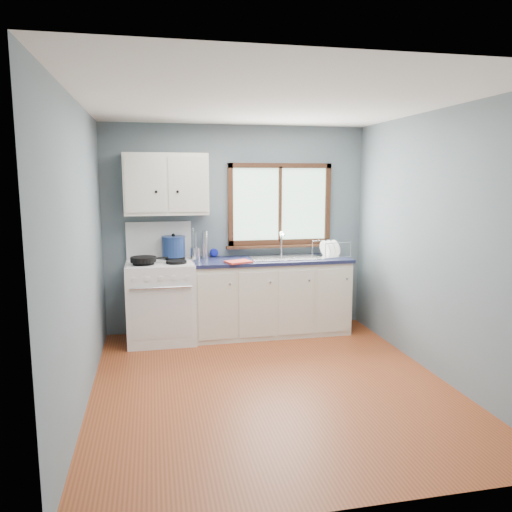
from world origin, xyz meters
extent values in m
cube|color=#9B4622|center=(0.00, 0.00, -0.01)|extent=(3.20, 3.60, 0.02)
cube|color=white|center=(0.00, 0.00, 2.51)|extent=(3.20, 3.60, 0.02)
cube|color=slate|center=(0.00, 1.81, 1.25)|extent=(3.20, 0.02, 2.50)
cube|color=slate|center=(0.00, -1.81, 1.25)|extent=(3.20, 0.02, 2.50)
cube|color=slate|center=(-1.61, 0.00, 1.25)|extent=(0.02, 3.60, 2.50)
cube|color=slate|center=(1.61, 0.00, 1.25)|extent=(0.02, 3.60, 2.50)
cube|color=white|center=(-0.95, 1.47, 0.46)|extent=(0.76, 0.65, 0.92)
cube|color=white|center=(-0.95, 1.77, 1.14)|extent=(0.76, 0.05, 0.44)
cube|color=silver|center=(-0.95, 1.47, 0.93)|extent=(0.72, 0.59, 0.01)
cylinder|color=black|center=(-1.13, 1.32, 0.95)|extent=(0.23, 0.23, 0.03)
cylinder|color=black|center=(-0.77, 1.32, 0.95)|extent=(0.23, 0.23, 0.03)
cylinder|color=black|center=(-1.13, 1.61, 0.95)|extent=(0.23, 0.23, 0.03)
cylinder|color=black|center=(-0.77, 1.61, 0.95)|extent=(0.23, 0.23, 0.03)
cylinder|color=silver|center=(-0.95, 1.12, 0.70)|extent=(0.66, 0.02, 0.02)
cube|color=silver|center=(-0.95, 1.14, 0.40)|extent=(0.66, 0.01, 0.55)
cube|color=silver|center=(0.36, 1.49, 0.44)|extent=(1.85, 0.60, 0.88)
cube|color=black|center=(0.36, 1.51, 0.04)|extent=(1.85, 0.54, 0.08)
cube|color=#141834|center=(0.36, 1.49, 0.90)|extent=(1.89, 0.64, 0.04)
cube|color=silver|center=(0.54, 1.49, 0.92)|extent=(0.84, 0.46, 0.01)
cube|color=silver|center=(0.34, 1.49, 0.85)|extent=(0.36, 0.40, 0.14)
cube|color=silver|center=(0.74, 1.49, 0.85)|extent=(0.36, 0.40, 0.14)
cylinder|color=silver|center=(0.54, 1.69, 1.06)|extent=(0.02, 0.02, 0.28)
cylinder|color=silver|center=(0.54, 1.62, 1.19)|extent=(0.02, 0.16, 0.02)
sphere|color=silver|center=(0.54, 1.69, 1.20)|extent=(0.04, 0.04, 0.04)
cube|color=#9EC6A8|center=(0.54, 1.79, 1.55)|extent=(1.22, 0.01, 0.92)
cube|color=#432515|center=(0.54, 1.77, 2.02)|extent=(1.30, 0.05, 0.06)
cube|color=#432515|center=(0.54, 1.77, 1.08)|extent=(1.30, 0.05, 0.06)
cube|color=#432515|center=(-0.08, 1.77, 1.55)|extent=(0.06, 0.05, 1.00)
cube|color=#432515|center=(1.16, 1.77, 1.55)|extent=(0.06, 0.05, 1.00)
cube|color=#432515|center=(0.54, 1.77, 1.55)|extent=(0.03, 0.05, 0.92)
cube|color=#432515|center=(0.54, 1.74, 1.03)|extent=(1.36, 0.10, 0.03)
cube|color=silver|center=(-0.85, 1.63, 1.80)|extent=(0.95, 0.32, 0.70)
cube|color=silver|center=(-1.09, 1.46, 1.80)|extent=(0.44, 0.01, 0.62)
cube|color=silver|center=(-0.61, 1.46, 1.80)|extent=(0.44, 0.01, 0.62)
sphere|color=black|center=(-0.97, 1.45, 1.72)|extent=(0.03, 0.03, 0.03)
sphere|color=black|center=(-0.73, 1.45, 1.72)|extent=(0.03, 0.03, 0.03)
cylinder|color=black|center=(-1.13, 1.31, 0.99)|extent=(0.35, 0.35, 0.06)
cube|color=black|center=(-0.94, 1.37, 0.99)|extent=(0.16, 0.08, 0.02)
cylinder|color=navy|center=(-0.79, 1.62, 1.07)|extent=(0.27, 0.27, 0.23)
cylinder|color=navy|center=(-0.79, 1.62, 1.19)|extent=(0.28, 0.28, 0.02)
sphere|color=black|center=(-0.79, 1.62, 1.21)|extent=(0.04, 0.04, 0.04)
cylinder|color=silver|center=(-0.54, 1.58, 0.99)|extent=(0.14, 0.14, 0.14)
cylinder|color=silver|center=(-0.52, 1.59, 1.14)|extent=(0.01, 0.01, 0.21)
cylinder|color=silver|center=(-0.56, 1.59, 1.16)|extent=(0.01, 0.01, 0.25)
cylinder|color=silver|center=(-0.53, 1.56, 1.13)|extent=(0.01, 0.01, 0.19)
cylinder|color=silver|center=(-0.42, 1.65, 1.08)|extent=(0.10, 0.10, 0.33)
imported|color=#1118A1|center=(-0.29, 1.74, 1.05)|extent=(0.11, 0.11, 0.26)
cube|color=#DD4131|center=(-0.08, 1.27, 0.93)|extent=(0.33, 0.28, 0.02)
cube|color=silver|center=(1.11, 1.48, 0.93)|extent=(0.46, 0.39, 0.01)
cylinder|color=silver|center=(0.97, 1.30, 1.01)|extent=(0.01, 0.01, 0.19)
cylinder|color=silver|center=(1.33, 1.40, 1.01)|extent=(0.01, 0.01, 0.19)
cylinder|color=silver|center=(0.89, 1.57, 1.01)|extent=(0.01, 0.01, 0.19)
cylinder|color=silver|center=(1.25, 1.67, 1.01)|extent=(0.01, 0.01, 0.19)
cylinder|color=silver|center=(1.15, 1.35, 1.11)|extent=(0.36, 0.11, 0.01)
cylinder|color=silver|center=(1.07, 1.62, 1.11)|extent=(0.36, 0.11, 0.01)
cylinder|color=white|center=(1.02, 1.46, 1.02)|extent=(0.11, 0.21, 0.20)
cylinder|color=white|center=(1.09, 1.48, 1.02)|extent=(0.11, 0.21, 0.20)
cylinder|color=white|center=(1.16, 1.50, 1.02)|extent=(0.11, 0.21, 0.20)
camera|label=1|loc=(-1.02, -4.23, 1.87)|focal=35.00mm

